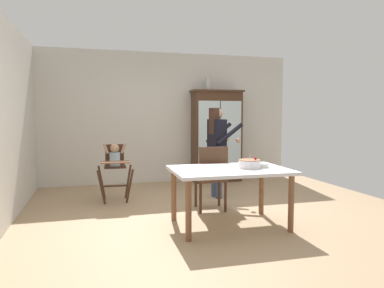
% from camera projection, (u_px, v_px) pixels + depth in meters
% --- Properties ---
extents(ground_plane, '(6.24, 6.24, 0.00)m').
position_uv_depth(ground_plane, '(207.00, 214.00, 5.15)').
color(ground_plane, tan).
extents(wall_back, '(5.32, 0.06, 2.70)m').
position_uv_depth(wall_back, '(168.00, 118.00, 7.57)').
color(wall_back, beige).
rests_on(wall_back, ground_plane).
extents(wall_left, '(0.06, 5.32, 2.70)m').
position_uv_depth(wall_left, '(0.00, 120.00, 4.33)').
color(wall_left, beige).
rests_on(wall_left, ground_plane).
extents(china_cabinet, '(1.07, 0.48, 1.93)m').
position_uv_depth(china_cabinet, '(217.00, 136.00, 7.61)').
color(china_cabinet, '#422819').
rests_on(china_cabinet, ground_plane).
extents(ceramic_vase, '(0.13, 0.13, 0.27)m').
position_uv_depth(ceramic_vase, '(208.00, 84.00, 7.47)').
color(ceramic_vase, '#B2B7B2').
rests_on(ceramic_vase, china_cabinet).
extents(high_chair_with_toddler, '(0.60, 0.70, 0.95)m').
position_uv_depth(high_chair_with_toddler, '(115.00, 162.00, 5.86)').
color(high_chair_with_toddler, '#422819').
rests_on(high_chair_with_toddler, ground_plane).
extents(adult_person, '(0.54, 0.53, 1.53)m').
position_uv_depth(adult_person, '(217.00, 141.00, 6.09)').
color(adult_person, '#3D4C6B').
rests_on(adult_person, ground_plane).
extents(dining_table, '(1.48, 1.03, 0.74)m').
position_uv_depth(dining_table, '(230.00, 176.00, 4.54)').
color(dining_table, silver).
rests_on(dining_table, ground_plane).
extents(birthday_cake, '(0.28, 0.28, 0.19)m').
position_uv_depth(birthday_cake, '(250.00, 164.00, 4.57)').
color(birthday_cake, white).
rests_on(birthday_cake, dining_table).
extents(serving_bowl, '(0.18, 0.18, 0.05)m').
position_uv_depth(serving_bowl, '(262.00, 165.00, 4.63)').
color(serving_bowl, silver).
rests_on(serving_bowl, dining_table).
extents(dining_chair_far_side, '(0.48, 0.48, 0.96)m').
position_uv_depth(dining_chair_far_side, '(212.00, 174.00, 5.24)').
color(dining_chair_far_side, '#422819').
rests_on(dining_chair_far_side, ground_plane).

